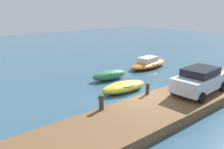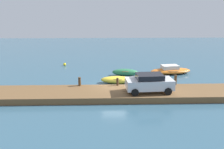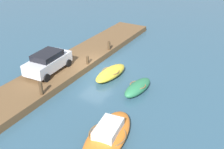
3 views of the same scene
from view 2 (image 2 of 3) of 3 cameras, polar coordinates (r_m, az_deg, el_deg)
ground_plane at (r=23.29m, az=0.67°, el=-3.58°), size 84.00×84.00×0.00m
dock_platform at (r=21.25m, az=0.90°, el=-4.71°), size 23.88×3.65×0.57m
rowboat_green at (r=27.86m, az=3.26°, el=0.56°), size 3.23×1.47×0.81m
motorboat_orange at (r=29.60m, az=14.13°, el=1.01°), size 5.28×2.73×1.06m
rowboat_yellow at (r=24.99m, az=1.46°, el=-1.28°), size 3.76×1.66×0.76m
mooring_post_west at (r=22.62m, az=-7.93°, el=-1.70°), size 0.26×0.26×0.83m
mooring_post_mid_west at (r=22.53m, az=1.35°, el=-1.75°), size 0.23×0.23×0.74m
mooring_post_mid_east at (r=23.47m, az=15.27°, el=-1.28°), size 0.26×0.26×0.98m
parked_car at (r=20.87m, az=9.11°, el=-1.96°), size 4.23×2.27×1.65m
marker_buoy at (r=33.35m, az=-11.51°, el=2.44°), size 0.39×0.39×0.39m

